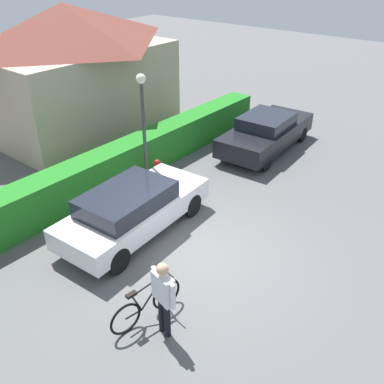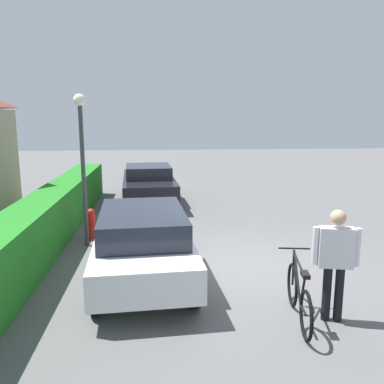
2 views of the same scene
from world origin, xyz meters
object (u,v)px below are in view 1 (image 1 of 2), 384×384
Objects in this scene: parked_car_near at (133,208)px; street_lamp at (143,116)px; person_rider at (163,294)px; bicycle at (147,305)px; fire_hydrant at (158,171)px; parked_car_far at (266,132)px.

street_lamp is (1.94, 1.41, 1.63)m from parked_car_near.
person_rider is 0.48× the size of street_lamp.
parked_car_near reaches higher than bicycle.
bicycle is 0.99× the size of person_rider.
person_rider is at bearing -132.38° from street_lamp.
person_rider is at bearing -124.56° from parked_car_near.
bicycle is 5.74m from fire_hydrant.
parked_car_near is 2.90m from street_lamp.
parked_car_far is (6.76, 0.00, -0.03)m from parked_car_near.
street_lamp is 2.00m from fire_hydrant.
bicycle is 0.81m from person_rider.
parked_car_near is 5.46× the size of fire_hydrant.
person_rider reaches higher than parked_car_far.
parked_car_near is 6.76m from parked_car_far.
bicycle is at bearing -164.63° from parked_car_far.
bicycle is 2.10× the size of fire_hydrant.
person_rider is 6.00m from street_lamp.
parked_car_near is at bearing -179.97° from parked_car_far.
parked_car_far reaches higher than bicycle.
parked_car_near is 2.56× the size of person_rider.
parked_car_far is 4.59m from fire_hydrant.
street_lamp is at bearing 173.51° from fire_hydrant.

